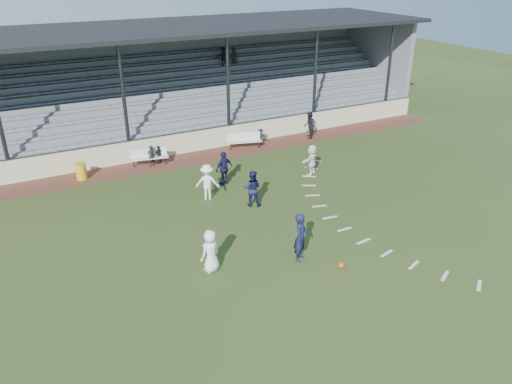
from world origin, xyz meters
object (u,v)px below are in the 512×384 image
bench_left (149,155)px  bench_right (244,139)px  official (309,125)px  trash_bin (81,171)px  player_white_lead (211,251)px  football (341,265)px  player_navy_lead (301,237)px

bench_left → bench_right: bearing=11.0°
bench_left → official: bearing=9.2°
trash_bin → player_white_lead: 10.91m
player_white_lead → football: bearing=133.6°
player_navy_lead → football: bearing=-91.9°
trash_bin → official: bearing=-0.3°
bench_left → official: official is taller
player_navy_lead → bench_left: bearing=58.5°
official → trash_bin: bearing=-61.5°
football → player_navy_lead: size_ratio=0.12×
bench_left → bench_right: size_ratio=1.00×
bench_left → player_navy_lead: 11.93m
trash_bin → official: official is taller
bench_left → official: size_ratio=1.23×
bench_right → official: size_ratio=1.23×
bench_left → player_white_lead: bearing=-84.0°
player_white_lead → player_navy_lead: bearing=144.6°
football → player_navy_lead: player_navy_lead is taller
bench_right → official: (4.33, -0.32, 0.26)m
bench_left → player_white_lead: player_white_lead is taller
player_navy_lead → player_white_lead: bearing=122.8°
official → player_navy_lead: bearing=-5.7°
bench_right → player_navy_lead: 12.21m
player_white_lead → official: (11.06, 10.52, 0.03)m
official → football: bearing=0.4°
trash_bin → football: bearing=-61.5°
bench_left → official: 10.08m
bench_right → player_navy_lead: bearing=-90.9°
trash_bin → football: size_ratio=3.58×
player_white_lead → bench_right: bearing=-142.3°
bench_right → player_white_lead: player_white_lead is taller
player_white_lead → trash_bin: bearing=-96.6°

